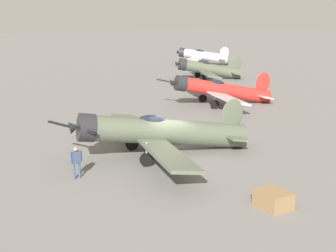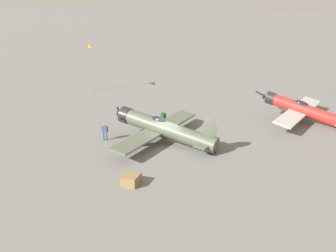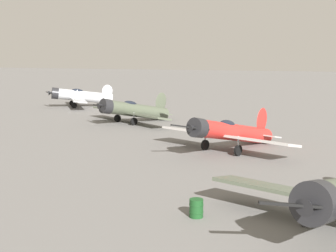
{
  "view_description": "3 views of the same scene",
  "coord_description": "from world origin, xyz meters",
  "px_view_note": "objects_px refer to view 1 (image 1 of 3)",
  "views": [
    {
      "loc": [
        20.6,
        -15.72,
        8.24
      ],
      "look_at": [
        -0.0,
        0.0,
        1.8
      ],
      "focal_mm": 47.66,
      "sensor_mm": 36.0,
      "label": 1
    },
    {
      "loc": [
        36.48,
        7.79,
        14.66
      ],
      "look_at": [
        -0.0,
        0.0,
        1.8
      ],
      "focal_mm": 44.55,
      "sensor_mm": 36.0,
      "label": 2
    },
    {
      "loc": [
        -0.23,
        -21.64,
        7.3
      ],
      "look_at": [
        -14.6,
        13.51,
        1.6
      ],
      "focal_mm": 50.7,
      "sensor_mm": 36.0,
      "label": 3
    }
  ],
  "objects_px": {
    "airplane_foreground": "(160,132)",
    "fuel_drum": "(86,130)",
    "airplane_mid_apron": "(220,90)",
    "airplane_far_line": "(207,69)",
    "equipment_crate": "(273,199)",
    "ground_crew_mechanic": "(76,160)",
    "airplane_outer_stand": "(202,56)"
  },
  "relations": [
    {
      "from": "airplane_foreground",
      "to": "fuel_drum",
      "type": "xyz_separation_m",
      "value": [
        -6.71,
        -1.5,
        -1.04
      ]
    },
    {
      "from": "airplane_mid_apron",
      "to": "airplane_far_line",
      "type": "height_order",
      "value": "airplane_far_line"
    },
    {
      "from": "airplane_foreground",
      "to": "equipment_crate",
      "type": "xyz_separation_m",
      "value": [
        9.09,
        -0.49,
        -1.08
      ]
    },
    {
      "from": "airplane_far_line",
      "to": "ground_crew_mechanic",
      "type": "bearing_deg",
      "value": 67.06
    },
    {
      "from": "airplane_mid_apron",
      "to": "ground_crew_mechanic",
      "type": "bearing_deg",
      "value": 47.59
    },
    {
      "from": "airplane_mid_apron",
      "to": "airplane_outer_stand",
      "type": "relative_size",
      "value": 1.14
    },
    {
      "from": "equipment_crate",
      "to": "ground_crew_mechanic",
      "type": "bearing_deg",
      "value": -148.56
    },
    {
      "from": "airplane_foreground",
      "to": "airplane_far_line",
      "type": "bearing_deg",
      "value": -118.77
    },
    {
      "from": "ground_crew_mechanic",
      "to": "airplane_foreground",
      "type": "bearing_deg",
      "value": -86.64
    },
    {
      "from": "airplane_far_line",
      "to": "equipment_crate",
      "type": "height_order",
      "value": "airplane_far_line"
    },
    {
      "from": "airplane_foreground",
      "to": "airplane_mid_apron",
      "type": "bearing_deg",
      "value": -128.08
    },
    {
      "from": "fuel_drum",
      "to": "ground_crew_mechanic",
      "type": "bearing_deg",
      "value": -30.36
    },
    {
      "from": "ground_crew_mechanic",
      "to": "equipment_crate",
      "type": "relative_size",
      "value": 1.08
    },
    {
      "from": "equipment_crate",
      "to": "airplane_outer_stand",
      "type": "bearing_deg",
      "value": 141.56
    },
    {
      "from": "airplane_far_line",
      "to": "ground_crew_mechanic",
      "type": "xyz_separation_m",
      "value": [
        23.44,
        -30.38,
        -0.35
      ]
    },
    {
      "from": "airplane_foreground",
      "to": "fuel_drum",
      "type": "bearing_deg",
      "value": -59.08
    },
    {
      "from": "airplane_mid_apron",
      "to": "equipment_crate",
      "type": "relative_size",
      "value": 7.36
    },
    {
      "from": "airplane_far_line",
      "to": "airplane_outer_stand",
      "type": "height_order",
      "value": "airplane_far_line"
    },
    {
      "from": "airplane_foreground",
      "to": "airplane_outer_stand",
      "type": "relative_size",
      "value": 1.27
    },
    {
      "from": "ground_crew_mechanic",
      "to": "fuel_drum",
      "type": "bearing_deg",
      "value": -32.16
    },
    {
      "from": "airplane_foreground",
      "to": "airplane_mid_apron",
      "type": "relative_size",
      "value": 1.11
    },
    {
      "from": "airplane_foreground",
      "to": "airplane_outer_stand",
      "type": "distance_m",
      "value": 51.62
    },
    {
      "from": "equipment_crate",
      "to": "fuel_drum",
      "type": "relative_size",
      "value": 1.85
    },
    {
      "from": "airplane_outer_stand",
      "to": "equipment_crate",
      "type": "height_order",
      "value": "airplane_outer_stand"
    },
    {
      "from": "airplane_mid_apron",
      "to": "airplane_far_line",
      "type": "relative_size",
      "value": 0.97
    },
    {
      "from": "airplane_mid_apron",
      "to": "fuel_drum",
      "type": "bearing_deg",
      "value": 30.38
    },
    {
      "from": "ground_crew_mechanic",
      "to": "fuel_drum",
      "type": "distance_m",
      "value": 8.4
    },
    {
      "from": "equipment_crate",
      "to": "fuel_drum",
      "type": "xyz_separation_m",
      "value": [
        -15.8,
        -1.01,
        0.04
      ]
    },
    {
      "from": "airplane_foreground",
      "to": "ground_crew_mechanic",
      "type": "xyz_separation_m",
      "value": [
        0.52,
        -5.73,
        -0.44
      ]
    },
    {
      "from": "airplane_foreground",
      "to": "airplane_far_line",
      "type": "distance_m",
      "value": 33.66
    },
    {
      "from": "fuel_drum",
      "to": "airplane_far_line",
      "type": "bearing_deg",
      "value": 121.8
    },
    {
      "from": "equipment_crate",
      "to": "fuel_drum",
      "type": "distance_m",
      "value": 15.83
    }
  ]
}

